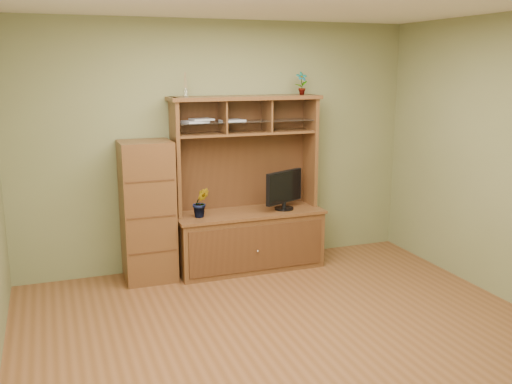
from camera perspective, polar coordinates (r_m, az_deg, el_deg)
room at (r=4.49m, az=3.72°, el=1.39°), size 4.54×4.04×2.74m
media_hutch at (r=6.33m, az=-0.81°, el=-3.00°), size 1.66×0.61×1.90m
monitor at (r=6.31m, az=2.84°, el=0.28°), size 0.51×0.29×0.43m
orchid_plant at (r=6.02m, az=-5.54°, el=-1.05°), size 0.19×0.16×0.32m
top_plant at (r=6.42m, az=4.58°, el=10.78°), size 0.14×0.10×0.25m
reed_diffuser at (r=5.99m, az=-7.07°, el=10.36°), size 0.05×0.05×0.25m
magazines at (r=6.08m, az=-4.69°, el=7.14°), size 0.69×0.25×0.04m
side_cabinet at (r=6.02m, az=-10.78°, el=-1.93°), size 0.53×0.48×1.47m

